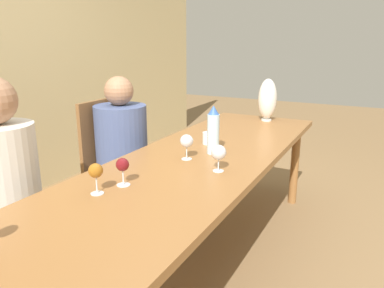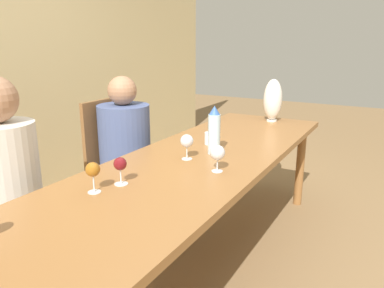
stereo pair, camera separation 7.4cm
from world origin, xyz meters
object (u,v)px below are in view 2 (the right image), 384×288
Objects in this scene: wine_glass_2 at (187,141)px; person_near at (8,190)px; water_tumbler at (210,138)px; wine_glass_1 at (120,165)px; chair_far at (118,165)px; person_far at (127,153)px; vase at (273,100)px; wine_glass_3 at (93,170)px; water_bottle at (214,131)px; wine_glass_4 at (217,153)px; chair_near at (1,214)px.

wine_glass_2 is 0.97m from person_near.
water_tumbler is 0.85m from wine_glass_1.
chair_far is 0.14m from person_far.
water_tumbler is 0.07× the size of person_far.
wine_glass_1 is (-1.76, 0.18, -0.09)m from vase.
chair_far is 0.85× the size of person_far.
chair_far is (0.72, 0.65, -0.32)m from wine_glass_1.
chair_far is at bearing 35.25° from wine_glass_3.
vase reaches higher than water_tumbler.
wine_glass_2 reaches higher than wine_glass_1.
wine_glass_1 is (-0.67, 0.16, -0.05)m from water_bottle.
wine_glass_3 and wine_glass_4 have the same top height.
wine_glass_4 is 0.12× the size of person_far.
water_bottle is at bearing 179.30° from vase.
chair_near is (-0.08, 0.60, -0.33)m from wine_glass_3.
wine_glass_2 is at bearing 153.81° from water_bottle.
water_bottle is at bearing -14.27° from wine_glass_3.
wine_glass_3 is (-0.14, 0.04, 0.01)m from wine_glass_1.
person_near is at bearing 99.08° from wine_glass_3.
person_far is (-1.04, 0.73, -0.30)m from vase.
person_far is at bearing 37.53° from wine_glass_1.
wine_glass_4 is at bearing -173.97° from vase.
water_bottle is 0.33m from wine_glass_4.
chair_far is 0.95m from person_near.
wine_glass_3 is 1.00× the size of wine_glass_4.
water_bottle is 2.06× the size of wine_glass_3.
person_near is at bearing 159.67° from vase.
person_far reaches higher than wine_glass_1.
water_bottle is at bearing 29.24° from wine_glass_4.
water_tumbler is 0.75m from chair_far.
wine_glass_3 is (-0.81, 0.21, -0.04)m from water_bottle.
person_far is (0.00, -0.09, 0.10)m from chair_far.
wine_glass_3 is at bearing 145.37° from wine_glass_4.
wine_glass_4 is 1.07m from chair_far.
vase is at bearing -38.45° from chair_far.
person_near reaches higher than wine_glass_3.
person_far is (0.05, 0.72, -0.26)m from water_bottle.
person_far is at bearing 30.83° from wine_glass_3.
wine_glass_1 is 0.14× the size of chair_far.
water_tumbler is (0.18, 0.12, -0.10)m from water_bottle.
chair_far is (0.94, 0.00, 0.00)m from chair_near.
wine_glass_3 is at bearing 169.36° from wine_glass_2.
person_near reaches higher than water_tumbler.
water_bottle is at bearing -93.89° from person_far.
wine_glass_4 is (0.53, -0.36, -0.00)m from wine_glass_3.
chair_far reaches higher than wine_glass_4.
wine_glass_4 is at bearing -57.88° from chair_near.
vase is 2.12m from person_near.
person_near is (-0.61, 0.88, -0.17)m from wine_glass_4.
water_bottle is at bearing -13.71° from wine_glass_1.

